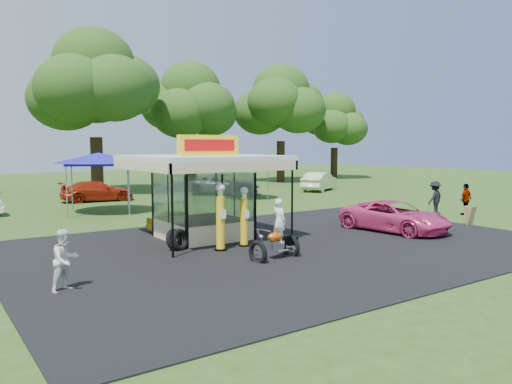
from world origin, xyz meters
TOP-DOWN VIEW (x-y plane):
  - ground at (0.00, 0.00)m, footprint 120.00×120.00m
  - asphalt_apron at (0.00, 2.00)m, footprint 20.00×14.00m
  - gas_station_kiosk at (-2.00, 4.99)m, footprint 5.40×5.40m
  - gas_pump_left at (-2.63, 2.55)m, footprint 0.46×0.46m
  - gas_pump_right at (-1.52, 2.71)m, footprint 0.42×0.42m
  - motorcycle at (-1.71, 0.41)m, footprint 1.81×1.00m
  - spare_tires at (-3.89, 3.51)m, footprint 1.03×0.84m
  - a_frame_sign at (10.08, 0.86)m, footprint 0.52×0.49m
  - kiosk_car at (-2.00, 7.20)m, footprint 2.82×1.13m
  - pink_sedan at (5.68, 1.67)m, footprint 2.71×5.06m
  - spectator_west at (-8.45, 0.63)m, footprint 0.98×0.90m
  - spectator_east_a at (11.80, 4.02)m, footprint 1.28×0.87m
  - spectator_east_b at (13.03, 2.95)m, footprint 1.03×0.49m
  - bg_car_b at (-1.35, 21.00)m, footprint 4.94×2.45m
  - bg_car_d at (8.11, 20.12)m, footprint 5.73×5.51m
  - bg_car_e at (16.25, 18.28)m, footprint 4.93×3.69m
  - tent_west at (-3.00, 15.14)m, footprint 4.82×4.82m
  - tent_east at (7.81, 16.74)m, footprint 3.87×3.87m
  - oak_far_c at (0.36, 26.43)m, footprint 10.55×10.55m
  - oak_far_d at (9.87, 28.93)m, footprint 9.37×9.37m
  - oak_far_e at (19.51, 27.81)m, footprint 9.77×9.77m
  - oak_far_f at (28.11, 29.02)m, footprint 7.87×7.87m

SIDE VIEW (x-z plane):
  - ground at x=0.00m, z-range 0.00..0.00m
  - asphalt_apron at x=0.00m, z-range 0.00..0.04m
  - spare_tires at x=-3.89m, z-range -0.01..0.82m
  - a_frame_sign at x=10.08m, z-range 0.01..0.91m
  - kiosk_car at x=-2.00m, z-range 0.00..0.96m
  - pink_sedan at x=5.68m, z-range 0.00..1.35m
  - bg_car_b at x=-1.35m, z-range 0.00..1.38m
  - bg_car_d at x=8.11m, z-range 0.00..1.51m
  - bg_car_e at x=16.25m, z-range 0.00..1.55m
  - motorcycle at x=-1.71m, z-range -0.23..1.87m
  - spectator_west at x=-8.45m, z-range 0.00..1.64m
  - spectator_east_b at x=13.03m, z-range 0.00..1.71m
  - spectator_east_a at x=11.80m, z-range 0.00..1.84m
  - gas_pump_right at x=-1.52m, z-range -0.05..2.21m
  - gas_pump_left at x=-2.63m, z-range -0.05..2.40m
  - gas_station_kiosk at x=-2.00m, z-range -0.31..3.87m
  - tent_east at x=7.81m, z-range 1.10..3.80m
  - tent_west at x=-3.00m, z-range 1.36..4.73m
  - oak_far_f at x=28.11m, z-range 1.35..10.83m
  - oak_far_d at x=9.87m, z-range 1.53..12.69m
  - oak_far_e at x=19.51m, z-range 1.61..13.23m
  - oak_far_c at x=0.36m, z-range 1.67..14.10m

